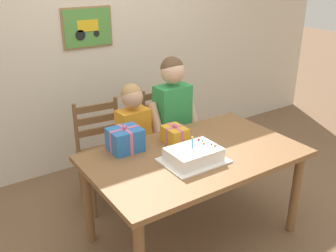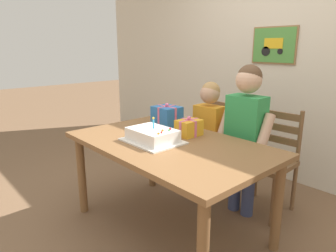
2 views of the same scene
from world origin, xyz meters
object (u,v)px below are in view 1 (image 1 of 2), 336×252
Objects in this scene: birthday_cake at (194,155)px; gift_box_red_large at (175,135)px; child_older at (173,114)px; child_younger at (134,134)px; gift_box_beside_cake at (125,139)px; dining_table at (195,164)px; chair_left at (104,153)px; chair_right at (168,135)px.

gift_box_red_large is at bearing 78.86° from birthday_cake.
child_older is 1.15× the size of child_younger.
child_older is (0.64, 0.31, -0.03)m from gift_box_beside_cake.
child_older is (0.33, 0.74, 0.01)m from birthday_cake.
dining_table is at bearing -84.78° from gift_box_red_large.
child_younger reaches higher than chair_left.
chair_left reaches higher than dining_table.
chair_left is at bearing 84.19° from gift_box_beside_cake.
chair_right reaches higher than gift_box_red_large.
gift_box_beside_cake is 0.18× the size of child_older.
birthday_cake is at bearing -74.95° from chair_left.
chair_left is 0.37m from child_younger.
chair_left is 1.00× the size of chair_right.
gift_box_beside_cake is at bearing -154.03° from child_older.
child_older is (0.26, 0.41, -0.01)m from gift_box_red_large.
chair_left is (-0.35, 0.87, -0.18)m from dining_table.
gift_box_red_large is 0.15× the size of child_older.
child_older is (0.59, -0.23, 0.33)m from chair_left.
birthday_cake is 0.48× the size of chair_left.
birthday_cake reaches higher than chair_right.
child_younger is (-0.16, 0.64, 0.04)m from dining_table.
chair_left and chair_right have the same top height.
gift_box_red_large is 0.79m from chair_left.
birthday_cake is at bearing -113.79° from child_older.
gift_box_beside_cake is 0.26× the size of chair_left.
child_younger is (0.18, -0.23, 0.22)m from chair_left.
chair_left is 0.71m from child_older.
chair_right is (0.37, 0.64, -0.34)m from gift_box_red_large.
child_younger is at bearing 179.94° from child_older.
gift_box_beside_cake reaches higher than birthday_cake.
chair_left is (-0.26, 0.97, -0.32)m from birthday_cake.
chair_right is (0.43, 0.97, -0.32)m from birthday_cake.
gift_box_beside_cake is (-0.32, 0.43, 0.04)m from birthday_cake.
chair_left is at bearing 111.59° from dining_table.
child_younger is at bearing 52.46° from gift_box_beside_cake.
chair_left is at bearing -179.99° from chair_right.
gift_box_red_large is at bearing -63.13° from chair_left.
child_older reaches higher than child_younger.
dining_table is 1.72× the size of chair_right.
gift_box_beside_cake is 0.99m from chair_right.
chair_right is 0.41m from child_older.
child_older is at bearing 57.58° from gift_box_red_large.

